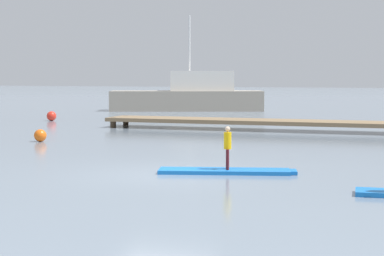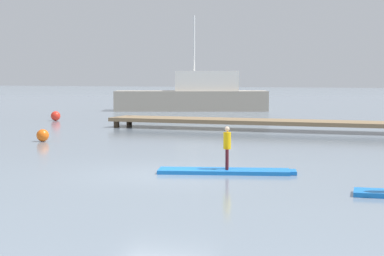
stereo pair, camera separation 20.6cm
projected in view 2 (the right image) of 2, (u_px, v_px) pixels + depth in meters
name	position (u px, v px, depth m)	size (l,w,h in m)	color
ground_plane	(162.00, 175.00, 16.97)	(240.00, 240.00, 0.00)	gray
paddleboard_near	(227.00, 171.00, 17.26)	(3.62, 1.63, 0.10)	blue
paddler_child_solo	(227.00, 145.00, 17.22)	(0.24, 0.39, 1.12)	#4C1419
fishing_boat_white_large	(195.00, 96.00, 47.62)	(11.18, 6.36, 6.78)	#9E9384
floating_dock	(249.00, 121.00, 30.86)	(13.46, 2.07, 0.49)	#846B4C
mooring_buoy_near	(56.00, 116.00, 37.09)	(0.53, 0.53, 0.53)	red
mooring_buoy_mid	(43.00, 135.00, 25.48)	(0.48, 0.48, 0.48)	orange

